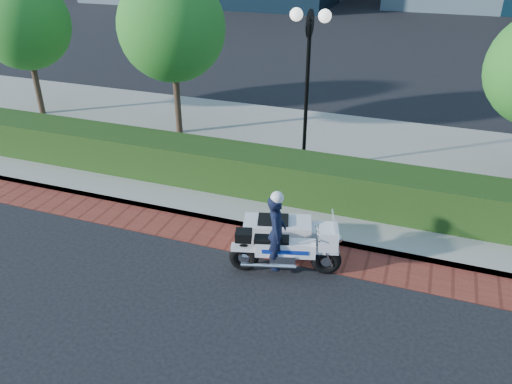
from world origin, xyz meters
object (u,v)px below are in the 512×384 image
(tree_a, at_px, (24,24))
(police_motorcycle, at_px, (281,236))
(lamppost, at_px, (308,67))
(tree_b, at_px, (172,28))

(tree_a, relative_size, police_motorcycle, 2.06)
(lamppost, height_order, tree_a, tree_a)
(tree_a, xyz_separation_m, police_motorcycle, (10.66, -5.47, -2.61))
(tree_b, bearing_deg, lamppost, -16.11)
(tree_b, relative_size, police_motorcycle, 2.20)
(tree_b, height_order, police_motorcycle, tree_b)
(tree_a, relative_size, tree_b, 0.94)
(lamppost, relative_size, tree_b, 0.86)
(lamppost, bearing_deg, tree_a, 172.59)
(tree_a, bearing_deg, tree_b, 0.00)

